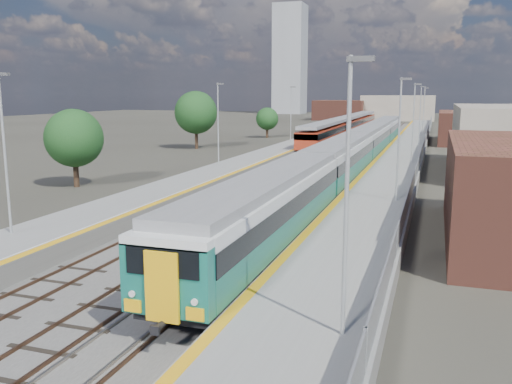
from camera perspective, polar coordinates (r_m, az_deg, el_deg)
The scene contains 11 objects.
ground at distance 63.11m, azimuth 10.30°, elevation 3.29°, with size 320.00×320.00×0.00m, color #47443A.
ballast_bed at distance 65.91m, azimuth 8.68°, elevation 3.66°, with size 10.50×155.00×0.06m, color #565451.
tracks at distance 67.45m, azimuth 9.43°, elevation 3.85°, with size 8.96×160.00×0.17m.
platform_right at distance 65.01m, azimuth 15.25°, elevation 3.77°, with size 4.70×155.00×8.52m.
platform_left at distance 67.31m, azimuth 2.96°, elevation 4.32°, with size 4.30×155.00×8.52m.
buildings at distance 153.05m, azimuth 8.44°, elevation 11.41°, with size 72.00×185.50×40.00m.
green_train at distance 54.57m, azimuth 10.70°, elevation 4.58°, with size 2.91×81.09×3.21m.
red_train at distance 91.69m, azimuth 9.48°, elevation 6.82°, with size 2.89×58.65×3.65m.
tree_a at distance 46.34m, azimuth -18.61°, elevation 5.39°, with size 4.69×4.69×6.36m.
tree_b at distance 75.33m, azimuth -6.34°, elevation 8.31°, with size 5.84×5.84×7.91m.
tree_c at distance 93.76m, azimuth 1.18°, elevation 7.71°, with size 3.84×3.84×5.20m.
Camera 1 is at (8.75, -12.04, 7.57)m, focal length 38.00 mm.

